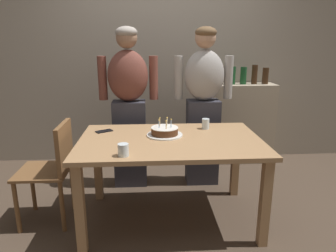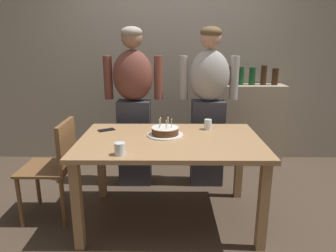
{
  "view_description": "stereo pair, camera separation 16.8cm",
  "coord_description": "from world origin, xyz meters",
  "px_view_note": "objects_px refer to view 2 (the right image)",
  "views": [
    {
      "loc": [
        -0.17,
        -2.43,
        1.52
      ],
      "look_at": [
        -0.02,
        0.04,
        0.84
      ],
      "focal_mm": 33.08,
      "sensor_mm": 36.0,
      "label": 1
    },
    {
      "loc": [
        0.0,
        -2.43,
        1.52
      ],
      "look_at": [
        -0.02,
        0.04,
        0.84
      ],
      "focal_mm": 33.08,
      "sensor_mm": 36.0,
      "label": 2
    }
  ],
  "objects_px": {
    "water_glass_far": "(208,124)",
    "person_man_bearded": "(134,105)",
    "water_glass_near": "(120,149)",
    "person_woman_cardigan": "(208,105)",
    "birthday_cake": "(165,132)",
    "cell_phone": "(106,130)",
    "dining_chair": "(57,162)"
  },
  "relations": [
    {
      "from": "birthday_cake",
      "to": "water_glass_far",
      "type": "xyz_separation_m",
      "value": [
        0.39,
        0.19,
        0.01
      ]
    },
    {
      "from": "birthday_cake",
      "to": "person_woman_cardigan",
      "type": "bearing_deg",
      "value": 55.56
    },
    {
      "from": "water_glass_near",
      "to": "dining_chair",
      "type": "xyz_separation_m",
      "value": [
        -0.62,
        0.42,
        -0.27
      ]
    },
    {
      "from": "cell_phone",
      "to": "water_glass_near",
      "type": "bearing_deg",
      "value": -101.55
    },
    {
      "from": "water_glass_far",
      "to": "person_woman_cardigan",
      "type": "bearing_deg",
      "value": 83.12
    },
    {
      "from": "water_glass_near",
      "to": "water_glass_far",
      "type": "distance_m",
      "value": 0.96
    },
    {
      "from": "person_woman_cardigan",
      "to": "birthday_cake",
      "type": "bearing_deg",
      "value": 55.56
    },
    {
      "from": "cell_phone",
      "to": "person_man_bearded",
      "type": "xyz_separation_m",
      "value": [
        0.2,
        0.49,
        0.13
      ]
    },
    {
      "from": "person_woman_cardigan",
      "to": "cell_phone",
      "type": "bearing_deg",
      "value": 26.66
    },
    {
      "from": "water_glass_near",
      "to": "person_man_bearded",
      "type": "height_order",
      "value": "person_man_bearded"
    },
    {
      "from": "dining_chair",
      "to": "birthday_cake",
      "type": "bearing_deg",
      "value": 93.06
    },
    {
      "from": "water_glass_far",
      "to": "person_man_bearded",
      "type": "relative_size",
      "value": 0.06
    },
    {
      "from": "water_glass_near",
      "to": "person_woman_cardigan",
      "type": "distance_m",
      "value": 1.34
    },
    {
      "from": "birthday_cake",
      "to": "water_glass_near",
      "type": "height_order",
      "value": "birthday_cake"
    },
    {
      "from": "person_man_bearded",
      "to": "cell_phone",
      "type": "bearing_deg",
      "value": 68.23
    },
    {
      "from": "birthday_cake",
      "to": "cell_phone",
      "type": "distance_m",
      "value": 0.56
    },
    {
      "from": "birthday_cake",
      "to": "water_glass_far",
      "type": "distance_m",
      "value": 0.43
    },
    {
      "from": "person_woman_cardigan",
      "to": "person_man_bearded",
      "type": "bearing_deg",
      "value": 0.0
    },
    {
      "from": "person_woman_cardigan",
      "to": "dining_chair",
      "type": "distance_m",
      "value": 1.58
    },
    {
      "from": "water_glass_far",
      "to": "person_woman_cardigan",
      "type": "height_order",
      "value": "person_woman_cardigan"
    },
    {
      "from": "water_glass_near",
      "to": "person_man_bearded",
      "type": "bearing_deg",
      "value": 91.27
    },
    {
      "from": "person_man_bearded",
      "to": "person_woman_cardigan",
      "type": "xyz_separation_m",
      "value": [
        0.78,
        0.0,
        0.0
      ]
    },
    {
      "from": "person_woman_cardigan",
      "to": "dining_chair",
      "type": "relative_size",
      "value": 1.9
    },
    {
      "from": "cell_phone",
      "to": "dining_chair",
      "type": "bearing_deg",
      "value": 175.8
    },
    {
      "from": "cell_phone",
      "to": "person_woman_cardigan",
      "type": "xyz_separation_m",
      "value": [
        0.97,
        0.49,
        0.13
      ]
    },
    {
      "from": "water_glass_far",
      "to": "cell_phone",
      "type": "distance_m",
      "value": 0.92
    },
    {
      "from": "water_glass_far",
      "to": "person_man_bearded",
      "type": "height_order",
      "value": "person_man_bearded"
    },
    {
      "from": "birthday_cake",
      "to": "cell_phone",
      "type": "height_order",
      "value": "birthday_cake"
    },
    {
      "from": "water_glass_far",
      "to": "person_man_bearded",
      "type": "xyz_separation_m",
      "value": [
        -0.72,
        0.45,
        0.09
      ]
    },
    {
      "from": "water_glass_near",
      "to": "person_woman_cardigan",
      "type": "xyz_separation_m",
      "value": [
        0.75,
        1.11,
        0.09
      ]
    },
    {
      "from": "dining_chair",
      "to": "water_glass_far",
      "type": "bearing_deg",
      "value": 100.36
    },
    {
      "from": "cell_phone",
      "to": "water_glass_far",
      "type": "bearing_deg",
      "value": -28.78
    }
  ]
}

